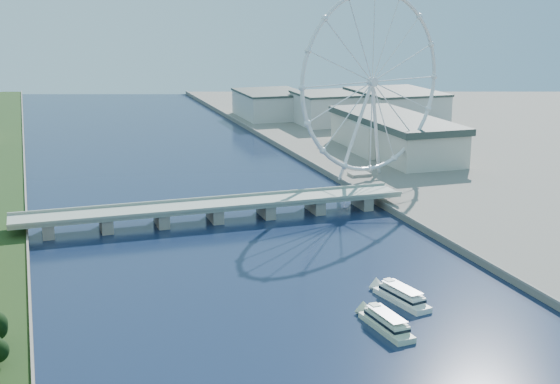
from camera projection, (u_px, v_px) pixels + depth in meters
name	position (u px, v px, depth m)	size (l,w,h in m)	color
westminster_bridge	(215.00, 209.00, 435.88)	(220.00, 22.00, 9.50)	gray
london_eye	(372.00, 83.00, 507.93)	(113.60, 39.12, 124.30)	silver
county_hall	(394.00, 157.00, 610.07)	(54.00, 144.00, 35.00)	beige
city_skyline	(189.00, 119.00, 684.88)	(505.00, 280.00, 32.00)	beige
tour_boat_near	(386.00, 330.00, 293.80)	(8.26, 32.19, 7.14)	beige
tour_boat_far	(402.00, 302.00, 320.16)	(8.33, 32.44, 7.19)	white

